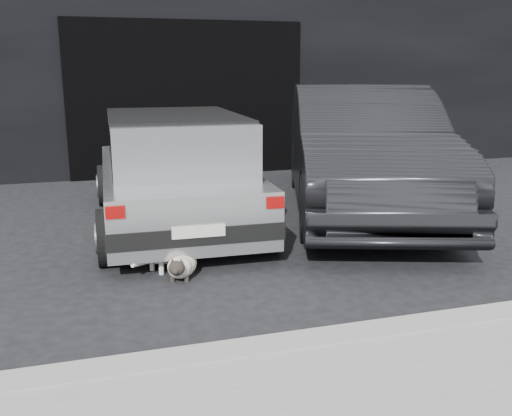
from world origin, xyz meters
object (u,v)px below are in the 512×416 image
object	(u,v)px
second_car	(362,150)
cat_siamese	(181,265)
silver_hatchback	(174,166)
cat_white	(175,247)

from	to	relation	value
second_car	cat_siamese	world-z (taller)	second_car
silver_hatchback	cat_white	size ratio (longest dim) A/B	4.81
silver_hatchback	cat_siamese	size ratio (longest dim) A/B	5.07
silver_hatchback	cat_white	distance (m)	1.51
second_car	cat_siamese	bearing A→B (deg)	-127.73
silver_hatchback	second_car	distance (m)	2.45
second_car	cat_siamese	xyz separation A→B (m)	(-2.66, -1.80, -0.69)
silver_hatchback	second_car	xyz separation A→B (m)	(2.44, 0.10, 0.08)
silver_hatchback	cat_white	world-z (taller)	silver_hatchback
silver_hatchback	cat_siamese	distance (m)	1.82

